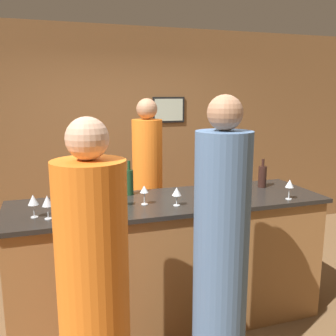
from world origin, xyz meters
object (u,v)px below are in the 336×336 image
(bartender, at_px, (148,195))
(wine_bottle_2, at_px, (221,177))
(ice_bucket, at_px, (231,183))
(wine_bottle_1, at_px, (262,176))
(guest_1, at_px, (221,261))
(wine_bottle_0, at_px, (129,182))
(guest_0, at_px, (94,295))

(bartender, xyz_separation_m, wine_bottle_2, (0.53, -0.65, 0.30))
(bartender, xyz_separation_m, ice_bucket, (0.55, -0.82, 0.28))
(wine_bottle_1, distance_m, ice_bucket, 0.38)
(ice_bucket, bearing_deg, wine_bottle_2, 99.38)
(wine_bottle_1, bearing_deg, ice_bucket, -166.51)
(guest_1, xyz_separation_m, wine_bottle_2, (0.50, 1.05, 0.29))
(bartender, relative_size, ice_bucket, 10.52)
(wine_bottle_1, height_order, wine_bottle_2, wine_bottle_2)
(wine_bottle_0, distance_m, wine_bottle_1, 1.25)
(wine_bottle_0, xyz_separation_m, wine_bottle_2, (0.85, -0.05, -0.01))
(wine_bottle_2, height_order, ice_bucket, wine_bottle_2)
(guest_1, height_order, wine_bottle_2, guest_1)
(bartender, bearing_deg, wine_bottle_1, 141.69)
(wine_bottle_1, xyz_separation_m, ice_bucket, (-0.37, -0.09, -0.01))
(guest_0, relative_size, guest_1, 0.94)
(guest_0, distance_m, wine_bottle_2, 1.75)
(guest_1, relative_size, ice_bucket, 10.76)
(wine_bottle_0, bearing_deg, wine_bottle_2, -3.03)
(wine_bottle_0, distance_m, ice_bucket, 0.90)
(wine_bottle_0, relative_size, wine_bottle_1, 1.12)
(wine_bottle_2, relative_size, ice_bucket, 1.49)
(bartender, height_order, guest_0, bartender)
(wine_bottle_0, bearing_deg, ice_bucket, -13.43)
(bartender, relative_size, wine_bottle_0, 6.37)
(wine_bottle_0, xyz_separation_m, ice_bucket, (0.88, -0.21, -0.03))
(guest_1, height_order, wine_bottle_1, guest_1)
(wine_bottle_1, relative_size, ice_bucket, 1.48)
(bartender, bearing_deg, guest_1, 90.95)
(bartender, bearing_deg, wine_bottle_0, 61.90)
(guest_0, relative_size, wine_bottle_2, 6.80)
(wine_bottle_2, bearing_deg, bartender, 128.97)
(wine_bottle_0, xyz_separation_m, wine_bottle_1, (1.24, -0.12, -0.01))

